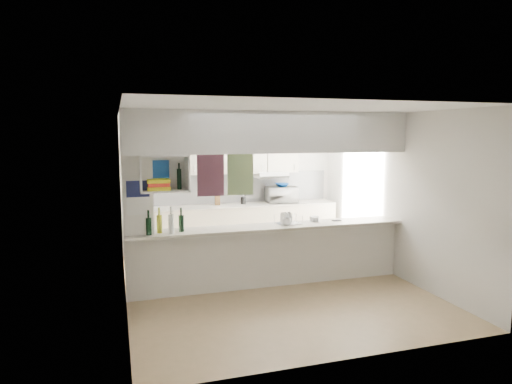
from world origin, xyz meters
name	(u,v)px	position (x,y,z in m)	size (l,w,h in m)	color
floor	(270,285)	(0.00, 0.00, 0.00)	(4.80, 4.80, 0.00)	#9D835B
ceiling	(271,111)	(0.00, 0.00, 2.60)	(4.80, 4.80, 0.00)	white
wall_back	(231,184)	(0.00, 2.40, 1.30)	(4.20, 4.20, 0.00)	silver
wall_left	(123,207)	(-2.10, 0.00, 1.30)	(4.80, 4.80, 0.00)	silver
wall_right	(393,195)	(2.10, 0.00, 1.30)	(4.80, 4.80, 0.00)	silver
servery_partition	(259,177)	(-0.17, 0.00, 1.66)	(4.20, 0.50, 2.60)	silver
cubby_shelf	(163,176)	(-1.57, -0.06, 1.71)	(0.65, 0.35, 0.50)	white
kitchen_run	(242,209)	(0.16, 2.14, 0.83)	(3.60, 0.63, 2.24)	beige
microwave	(282,195)	(0.96, 2.10, 1.08)	(0.59, 0.40, 0.33)	white
bowl	(282,185)	(0.96, 2.10, 1.28)	(0.27, 0.27, 0.07)	#0E45A0
dish_rack	(288,219)	(0.30, 0.04, 1.00)	(0.39, 0.31, 0.20)	silver
cup	(287,221)	(0.24, -0.05, 0.99)	(0.13, 0.13, 0.10)	white
wine_bottles	(165,224)	(-1.55, -0.07, 1.05)	(0.52, 0.15, 0.37)	black
plastic_tubs	(316,219)	(0.79, 0.12, 0.96)	(0.49, 0.18, 0.07)	silver
utensil_jar	(243,201)	(0.18, 2.15, 0.99)	(0.10, 0.10, 0.14)	black
knife_block	(217,200)	(-0.33, 2.18, 1.02)	(0.10, 0.08, 0.20)	#53381C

